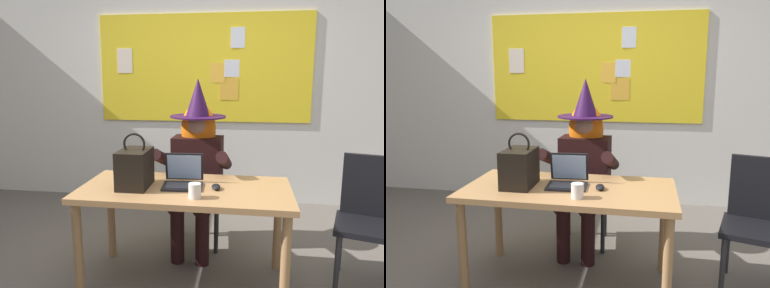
# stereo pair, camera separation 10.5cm
# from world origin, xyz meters

# --- Properties ---
(wall_back_bulletin) EXTENTS (6.09, 2.04, 2.60)m
(wall_back_bulletin) POSITION_xyz_m (0.00, 1.96, 1.32)
(wall_back_bulletin) COLOR silver
(wall_back_bulletin) RESTS_ON ground
(desk_main) EXTENTS (1.45, 0.73, 0.72)m
(desk_main) POSITION_xyz_m (0.08, 0.11, 0.63)
(desk_main) COLOR #A37547
(desk_main) RESTS_ON ground
(chair_at_desk) EXTENTS (0.44, 0.44, 0.89)m
(chair_at_desk) POSITION_xyz_m (0.08, 0.83, 0.49)
(chair_at_desk) COLOR black
(chair_at_desk) RESTS_ON ground
(person_costumed) EXTENTS (0.61, 0.71, 1.45)m
(person_costumed) POSITION_xyz_m (0.08, 0.71, 0.79)
(person_costumed) COLOR black
(person_costumed) RESTS_ON ground
(laptop) EXTENTS (0.29, 0.27, 0.22)m
(laptop) POSITION_xyz_m (0.06, 0.16, 0.77)
(laptop) COLOR black
(laptop) RESTS_ON desk_main
(computer_mouse) EXTENTS (0.07, 0.11, 0.03)m
(computer_mouse) POSITION_xyz_m (0.29, 0.10, 0.73)
(computer_mouse) COLOR black
(computer_mouse) RESTS_ON desk_main
(handbag) EXTENTS (0.20, 0.30, 0.38)m
(handbag) POSITION_xyz_m (-0.27, 0.08, 0.85)
(handbag) COLOR black
(handbag) RESTS_ON desk_main
(coffee_mug) EXTENTS (0.08, 0.08, 0.09)m
(coffee_mug) POSITION_xyz_m (0.17, -0.10, 0.76)
(coffee_mug) COLOR silver
(coffee_mug) RESTS_ON desk_main
(chair_extra_corner) EXTENTS (0.52, 0.52, 0.92)m
(chair_extra_corner) POSITION_xyz_m (1.35, 0.32, 0.52)
(chair_extra_corner) COLOR black
(chair_extra_corner) RESTS_ON ground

